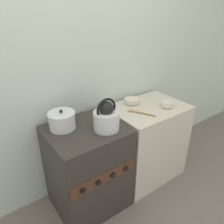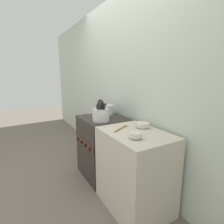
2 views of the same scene
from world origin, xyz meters
name	(u,v)px [view 2 (image 2 of 2)]	position (x,y,z in m)	size (l,w,h in m)	color
ground_plane	(86,179)	(0.00, 0.00, 0.00)	(12.00, 12.00, 0.00)	#70665B
wall_back	(125,87)	(0.00, 0.63, 1.25)	(7.00, 0.06, 2.50)	silver
stove	(103,146)	(0.00, 0.28, 0.42)	(0.64, 0.58, 0.84)	#332D28
counter	(135,170)	(0.73, 0.28, 0.42)	(0.76, 0.56, 0.84)	beige
kettle	(101,113)	(0.15, 0.18, 0.95)	(0.26, 0.21, 0.27)	silver
cooking_pot	(106,110)	(-0.14, 0.40, 0.91)	(0.22, 0.22, 0.17)	silver
enamel_bowl	(142,125)	(0.64, 0.44, 0.87)	(0.15, 0.15, 0.05)	beige
small_ceramic_bowl	(136,135)	(0.86, 0.17, 0.88)	(0.12, 0.12, 0.06)	beige
wooden_spoon	(122,128)	(0.55, 0.23, 0.85)	(0.15, 0.25, 0.02)	#A37A4C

